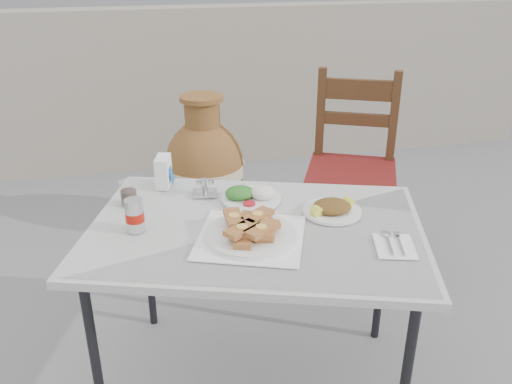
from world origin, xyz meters
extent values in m
cylinder|color=black|center=(-0.45, -0.14, 0.34)|extent=(0.03, 0.03, 0.67)
cylinder|color=black|center=(-0.25, 0.47, 0.34)|extent=(0.03, 0.03, 0.67)
cylinder|color=black|center=(0.72, 0.16, 0.34)|extent=(0.03, 0.03, 0.67)
cube|color=white|center=(0.14, 0.01, 0.70)|extent=(1.36, 1.12, 0.03)
cube|color=white|center=(0.14, 0.01, 0.71)|extent=(1.32, 1.07, 0.00)
cube|color=white|center=(0.10, -0.07, 0.72)|extent=(0.45, 0.45, 0.00)
cylinder|color=white|center=(0.10, -0.07, 0.73)|extent=(0.31, 0.31, 0.02)
cylinder|color=white|center=(0.10, -0.07, 0.72)|extent=(0.32, 0.32, 0.01)
cylinder|color=white|center=(0.17, 0.22, 0.72)|extent=(0.23, 0.23, 0.01)
ellipsoid|color=silver|center=(0.21, 0.21, 0.75)|extent=(0.10, 0.10, 0.05)
ellipsoid|color=#22621C|center=(0.12, 0.23, 0.75)|extent=(0.12, 0.11, 0.05)
cylinder|color=red|center=(0.15, 0.15, 0.73)|extent=(0.05, 0.05, 0.01)
cylinder|color=white|center=(0.44, 0.05, 0.72)|extent=(0.22, 0.22, 0.01)
ellipsoid|color=#185B16|center=(0.44, 0.05, 0.74)|extent=(0.14, 0.13, 0.04)
cylinder|color=yellow|center=(0.37, 0.02, 0.74)|extent=(0.05, 0.04, 0.04)
cylinder|color=yellow|center=(0.50, 0.07, 0.74)|extent=(0.05, 0.04, 0.04)
cylinder|color=silver|center=(-0.28, 0.07, 0.77)|extent=(0.06, 0.06, 0.12)
cylinder|color=#B5170C|center=(-0.28, 0.07, 0.77)|extent=(0.07, 0.07, 0.03)
cylinder|color=silver|center=(-0.28, 0.07, 0.83)|extent=(0.06, 0.06, 0.00)
cylinder|color=white|center=(-0.30, 0.28, 0.76)|extent=(0.07, 0.07, 0.10)
cylinder|color=black|center=(-0.30, 0.28, 0.74)|extent=(0.06, 0.06, 0.06)
cube|color=white|center=(-0.15, 0.43, 0.78)|extent=(0.08, 0.11, 0.13)
cube|color=#1862B4|center=(-0.12, 0.42, 0.77)|extent=(0.03, 0.05, 0.07)
cube|color=silver|center=(0.00, 0.31, 0.72)|extent=(0.11, 0.09, 0.01)
cylinder|color=white|center=(-0.03, 0.29, 0.76)|extent=(0.02, 0.02, 0.06)
cylinder|color=white|center=(0.02, 0.29, 0.76)|extent=(0.02, 0.02, 0.06)
cylinder|color=silver|center=(0.00, 0.33, 0.75)|extent=(0.03, 0.03, 0.05)
cube|color=white|center=(0.55, -0.23, 0.72)|extent=(0.17, 0.19, 0.00)
cube|color=silver|center=(0.54, -0.23, 0.72)|extent=(0.05, 0.12, 0.00)
ellipsoid|color=silver|center=(0.56, -0.16, 0.72)|extent=(0.03, 0.04, 0.01)
cube|color=silver|center=(0.57, -0.24, 0.72)|extent=(0.04, 0.12, 0.00)
cube|color=silver|center=(0.59, -0.17, 0.72)|extent=(0.03, 0.04, 0.00)
cube|color=#3E2211|center=(0.58, 0.72, 0.24)|extent=(0.06, 0.06, 0.49)
cube|color=#3E2211|center=(0.93, 0.56, 0.24)|extent=(0.06, 0.06, 0.49)
cube|color=#3E2211|center=(0.74, 1.07, 0.24)|extent=(0.06, 0.06, 0.49)
cube|color=#3E2211|center=(1.09, 0.91, 0.24)|extent=(0.06, 0.06, 0.49)
cube|color=maroon|center=(0.83, 0.82, 0.51)|extent=(0.60, 0.60, 0.05)
cube|color=#3E2211|center=(0.74, 1.07, 0.76)|extent=(0.06, 0.06, 0.54)
cube|color=#3E2211|center=(1.09, 0.91, 0.76)|extent=(0.06, 0.06, 0.54)
cube|color=#3E2211|center=(0.92, 0.99, 0.92)|extent=(0.41, 0.21, 0.11)
cube|color=#3E2211|center=(0.92, 0.99, 0.76)|extent=(0.41, 0.21, 0.06)
cylinder|color=brown|center=(0.12, 1.35, 0.05)|extent=(0.36, 0.36, 0.09)
ellipsoid|color=brown|center=(0.12, 1.35, 0.40)|extent=(0.47, 0.47, 0.59)
cylinder|color=beige|center=(0.12, 1.35, 0.40)|extent=(0.48, 0.48, 0.07)
cylinder|color=brown|center=(0.12, 1.35, 0.72)|extent=(0.20, 0.20, 0.18)
cylinder|color=brown|center=(0.12, 1.35, 0.83)|extent=(0.25, 0.25, 0.03)
cube|color=gray|center=(0.00, 2.50, 0.60)|extent=(6.00, 0.25, 1.20)
camera|label=1|loc=(-0.23, -1.64, 1.63)|focal=38.00mm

